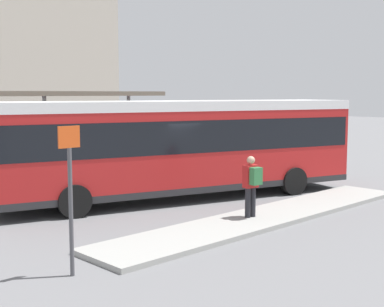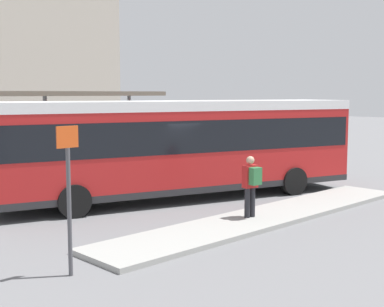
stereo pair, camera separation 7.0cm
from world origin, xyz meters
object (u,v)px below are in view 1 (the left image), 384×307
bicycle_orange (262,152)px  platform_sign (70,194)px  potted_planter_near_shelter (52,172)px  city_bus (179,142)px  pedestrian_waiting (252,182)px  bicycle_white (249,152)px  bicycle_black (240,150)px

bicycle_orange → platform_sign: platform_sign is taller
potted_planter_near_shelter → city_bus: bearing=-55.0°
city_bus → bicycle_orange: city_bus is taller
city_bus → pedestrian_waiting: 3.83m
bicycle_white → platform_sign: platform_sign is taller
bicycle_black → platform_sign: 19.20m
pedestrian_waiting → platform_sign: (-5.66, -0.37, 0.50)m
bicycle_white → platform_sign: bearing=110.8°
bicycle_black → platform_sign: bearing=116.6°
bicycle_black → platform_sign: size_ratio=0.60×
city_bus → bicycle_black: city_bus is taller
bicycle_black → potted_planter_near_shelter: bearing=95.9°
bicycle_white → bicycle_black: bearing=-17.6°
potted_planter_near_shelter → bicycle_orange: bearing=4.3°
bicycle_orange → platform_sign: 18.59m
pedestrian_waiting → platform_sign: bearing=101.8°
city_bus → platform_sign: city_bus is taller
bicycle_orange → bicycle_white: bicycle_orange is taller
bicycle_black → pedestrian_waiting: bearing=127.1°
bicycle_orange → potted_planter_near_shelter: potted_planter_near_shelter is taller
city_bus → bicycle_orange: bearing=41.6°
pedestrian_waiting → bicycle_white: pedestrian_waiting is taller
bicycle_white → potted_planter_near_shelter: 12.44m
bicycle_orange → platform_sign: bearing=122.3°
bicycle_black → platform_sign: platform_sign is taller
city_bus → pedestrian_waiting: city_bus is taller
pedestrian_waiting → bicycle_white: 13.86m
city_bus → platform_sign: 7.61m
platform_sign → city_bus: bearing=32.1°
platform_sign → pedestrian_waiting: bearing=3.7°
bicycle_orange → potted_planter_near_shelter: 12.57m
pedestrian_waiting → bicycle_white: bearing=-41.8°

